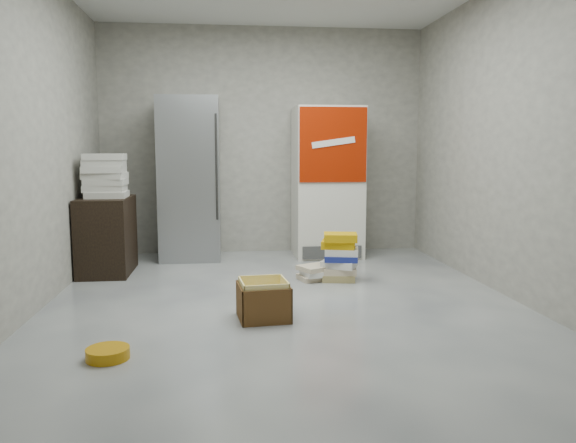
# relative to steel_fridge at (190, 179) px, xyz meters

# --- Properties ---
(ground) EXTENTS (5.00, 5.00, 0.00)m
(ground) POSITION_rel_steel_fridge_xyz_m (0.90, -2.13, -0.95)
(ground) COLOR #B0B0AC
(ground) RESTS_ON ground
(room_shell) EXTENTS (4.04, 5.04, 2.82)m
(room_shell) POSITION_rel_steel_fridge_xyz_m (0.90, -2.13, 0.85)
(room_shell) COLOR #A4A094
(room_shell) RESTS_ON ground
(steel_fridge) EXTENTS (0.70, 0.72, 1.90)m
(steel_fridge) POSITION_rel_steel_fridge_xyz_m (0.00, 0.00, 0.00)
(steel_fridge) COLOR #979A9E
(steel_fridge) RESTS_ON ground
(coke_cooler) EXTENTS (0.80, 0.73, 1.80)m
(coke_cooler) POSITION_rel_steel_fridge_xyz_m (1.65, -0.01, -0.05)
(coke_cooler) COLOR silver
(coke_cooler) RESTS_ON ground
(wood_shelf) EXTENTS (0.50, 0.80, 0.80)m
(wood_shelf) POSITION_rel_steel_fridge_xyz_m (-0.83, -0.73, -0.55)
(wood_shelf) COLOR black
(wood_shelf) RESTS_ON ground
(supply_box_stack) EXTENTS (0.43, 0.44, 0.45)m
(supply_box_stack) POSITION_rel_steel_fridge_xyz_m (-0.82, -0.72, 0.08)
(supply_box_stack) COLOR beige
(supply_box_stack) RESTS_ON wood_shelf
(phonebook_stack_main) EXTENTS (0.41, 0.37, 0.48)m
(phonebook_stack_main) POSITION_rel_steel_fridge_xyz_m (1.54, -1.35, -0.71)
(phonebook_stack_main) COLOR #9E8D55
(phonebook_stack_main) RESTS_ON ground
(phonebook_stack_side) EXTENTS (0.43, 0.38, 0.15)m
(phonebook_stack_side) POSITION_rel_steel_fridge_xyz_m (1.32, -1.30, -0.88)
(phonebook_stack_side) COLOR beige
(phonebook_stack_side) RESTS_ON ground
(cardboard_box) EXTENTS (0.42, 0.42, 0.31)m
(cardboard_box) POSITION_rel_steel_fridge_xyz_m (0.70, -2.53, -0.82)
(cardboard_box) COLOR yellow
(cardboard_box) RESTS_ON ground
(bucket_lid) EXTENTS (0.35, 0.35, 0.07)m
(bucket_lid) POSITION_rel_steel_fridge_xyz_m (-0.33, -3.27, -0.91)
(bucket_lid) COLOR #BD7F0B
(bucket_lid) RESTS_ON ground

